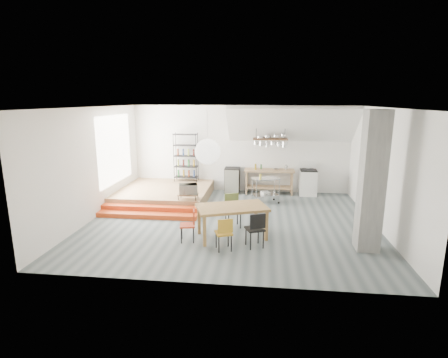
# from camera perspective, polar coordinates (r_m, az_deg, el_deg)

# --- Properties ---
(floor) EXTENTS (8.00, 8.00, 0.00)m
(floor) POSITION_cam_1_polar(r_m,az_deg,el_deg) (10.05, 1.16, -6.92)
(floor) COLOR #4E595B
(floor) RESTS_ON ground
(wall_back) EXTENTS (8.00, 0.04, 3.20)m
(wall_back) POSITION_cam_1_polar(r_m,az_deg,el_deg) (13.07, 2.64, 4.92)
(wall_back) COLOR silver
(wall_back) RESTS_ON ground
(wall_left) EXTENTS (0.04, 7.00, 3.20)m
(wall_left) POSITION_cam_1_polar(r_m,az_deg,el_deg) (10.76, -20.55, 2.40)
(wall_left) COLOR silver
(wall_left) RESTS_ON ground
(wall_right) EXTENTS (0.04, 7.00, 3.20)m
(wall_right) POSITION_cam_1_polar(r_m,az_deg,el_deg) (10.09, 24.47, 1.41)
(wall_right) COLOR silver
(wall_right) RESTS_ON ground
(ceiling) EXTENTS (8.00, 7.00, 0.02)m
(ceiling) POSITION_cam_1_polar(r_m,az_deg,el_deg) (9.46, 1.25, 11.64)
(ceiling) COLOR white
(ceiling) RESTS_ON wall_back
(slope_ceiling) EXTENTS (4.40, 1.44, 1.32)m
(slope_ceiling) POSITION_cam_1_polar(r_m,az_deg,el_deg) (12.38, 10.92, 8.68)
(slope_ceiling) COLOR white
(slope_ceiling) RESTS_ON wall_back
(window_pane) EXTENTS (0.02, 2.50, 2.20)m
(window_pane) POSITION_cam_1_polar(r_m,az_deg,el_deg) (12.06, -17.34, 4.64)
(window_pane) COLOR white
(window_pane) RESTS_ON wall_left
(platform) EXTENTS (3.00, 3.00, 0.40)m
(platform) POSITION_cam_1_polar(r_m,az_deg,el_deg) (12.33, -9.60, -2.38)
(platform) COLOR #95734A
(platform) RESTS_ON ground
(step_lower) EXTENTS (3.00, 0.35, 0.13)m
(step_lower) POSITION_cam_1_polar(r_m,az_deg,el_deg) (10.59, -12.48, -5.81)
(step_lower) COLOR #C84217
(step_lower) RESTS_ON ground
(step_upper) EXTENTS (3.00, 0.35, 0.27)m
(step_upper) POSITION_cam_1_polar(r_m,az_deg,el_deg) (10.88, -11.90, -4.90)
(step_upper) COLOR #C84217
(step_upper) RESTS_ON ground
(concrete_column) EXTENTS (0.50, 0.50, 3.20)m
(concrete_column) POSITION_cam_1_polar(r_m,az_deg,el_deg) (8.48, 22.99, -0.45)
(concrete_column) COLOR slate
(concrete_column) RESTS_ON ground
(kitchen_counter) EXTENTS (1.80, 0.60, 0.91)m
(kitchen_counter) POSITION_cam_1_polar(r_m,az_deg,el_deg) (12.87, 7.38, 0.30)
(kitchen_counter) COLOR #95734A
(kitchen_counter) RESTS_ON ground
(stove) EXTENTS (0.60, 0.60, 1.18)m
(stove) POSITION_cam_1_polar(r_m,az_deg,el_deg) (13.01, 13.53, -0.48)
(stove) COLOR white
(stove) RESTS_ON ground
(pot_rack) EXTENTS (1.20, 0.50, 1.43)m
(pot_rack) POSITION_cam_1_polar(r_m,az_deg,el_deg) (12.43, 7.70, 6.16)
(pot_rack) COLOR #3D2918
(pot_rack) RESTS_ON ceiling
(wire_shelving) EXTENTS (0.88, 0.38, 1.80)m
(wire_shelving) POSITION_cam_1_polar(r_m,az_deg,el_deg) (13.11, -6.24, 3.67)
(wire_shelving) COLOR black
(wire_shelving) RESTS_ON platform
(microwave_shelf) EXTENTS (0.60, 0.40, 0.16)m
(microwave_shelf) POSITION_cam_1_polar(r_m,az_deg,el_deg) (10.80, -5.87, -2.53)
(microwave_shelf) COLOR #95734A
(microwave_shelf) RESTS_ON platform
(paper_lantern) EXTENTS (0.60, 0.60, 0.60)m
(paper_lantern) POSITION_cam_1_polar(r_m,az_deg,el_deg) (8.25, -2.69, 4.48)
(paper_lantern) COLOR white
(paper_lantern) RESTS_ON ceiling
(dining_table) EXTENTS (1.93, 1.48, 0.81)m
(dining_table) POSITION_cam_1_polar(r_m,az_deg,el_deg) (8.72, 1.31, -5.03)
(dining_table) COLOR olive
(dining_table) RESTS_ON ground
(chair_mustard) EXTENTS (0.47, 0.47, 0.80)m
(chair_mustard) POSITION_cam_1_polar(r_m,az_deg,el_deg) (8.02, 0.05, -8.53)
(chair_mustard) COLOR #AF801E
(chair_mustard) RESTS_ON ground
(chair_black) EXTENTS (0.52, 0.52, 0.86)m
(chair_black) POSITION_cam_1_polar(r_m,az_deg,el_deg) (8.19, 5.23, -7.81)
(chair_black) COLOR black
(chair_black) RESTS_ON ground
(chair_olive) EXTENTS (0.52, 0.52, 0.90)m
(chair_olive) POSITION_cam_1_polar(r_m,az_deg,el_deg) (9.53, 1.39, -4.62)
(chair_olive) COLOR #5B6931
(chair_olive) RESTS_ON ground
(chair_red) EXTENTS (0.43, 0.43, 0.80)m
(chair_red) POSITION_cam_1_polar(r_m,az_deg,el_deg) (8.60, -5.57, -7.10)
(chair_red) COLOR #B03319
(chair_red) RESTS_ON ground
(rolling_cart) EXTENTS (0.97, 0.75, 0.85)m
(rolling_cart) POSITION_cam_1_polar(r_m,az_deg,el_deg) (11.73, 6.81, -1.28)
(rolling_cart) COLOR silver
(rolling_cart) RESTS_ON ground
(mini_fridge) EXTENTS (0.55, 0.55, 0.93)m
(mini_fridge) POSITION_cam_1_polar(r_m,az_deg,el_deg) (13.01, 1.35, -0.19)
(mini_fridge) COLOR black
(mini_fridge) RESTS_ON ground
(microwave) EXTENTS (0.64, 0.51, 0.31)m
(microwave) POSITION_cam_1_polar(r_m,az_deg,el_deg) (10.76, -5.89, -1.64)
(microwave) COLOR beige
(microwave) RESTS_ON microwave_shelf
(bowl) EXTENTS (0.26, 0.26, 0.05)m
(bowl) POSITION_cam_1_polar(r_m,az_deg,el_deg) (12.77, 8.48, 1.58)
(bowl) COLOR silver
(bowl) RESTS_ON kitchen_counter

